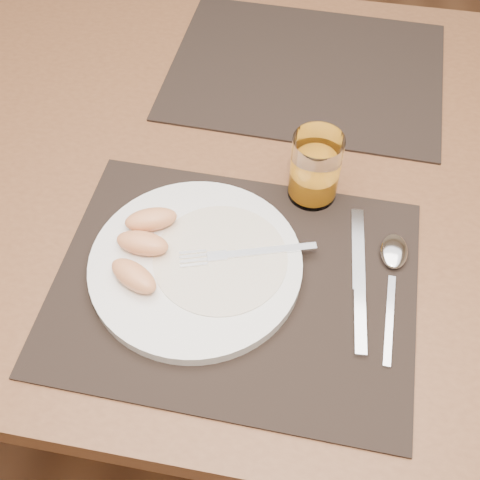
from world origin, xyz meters
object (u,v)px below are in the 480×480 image
(table, at_px, (267,199))
(spoon, at_px, (393,261))
(fork, at_px, (236,254))
(juice_glass, at_px, (315,171))
(placemat_near, at_px, (235,284))
(knife, at_px, (359,289))
(placemat_far, at_px, (306,70))
(plate, at_px, (196,265))

(table, relative_size, spoon, 7.32)
(fork, bearing_deg, juice_glass, 58.87)
(table, relative_size, placemat_near, 3.11)
(knife, relative_size, spoon, 1.15)
(table, relative_size, juice_glass, 13.66)
(spoon, bearing_deg, table, 140.25)
(placemat_near, xyz_separation_m, knife, (0.15, 0.02, 0.00))
(knife, distance_m, juice_glass, 0.17)
(placemat_near, distance_m, placemat_far, 0.44)
(table, distance_m, juice_glass, 0.16)
(fork, height_order, juice_glass, juice_glass)
(placemat_near, relative_size, fork, 2.63)
(placemat_far, relative_size, knife, 2.04)
(fork, xyz_separation_m, knife, (0.16, -0.01, -0.02))
(juice_glass, bearing_deg, knife, -63.01)
(placemat_far, bearing_deg, table, -97.17)
(fork, distance_m, spoon, 0.20)
(plate, distance_m, spoon, 0.25)
(table, bearing_deg, knife, -54.53)
(fork, distance_m, knife, 0.16)
(placemat_far, distance_m, juice_glass, 0.28)
(placemat_near, height_order, placemat_far, same)
(table, height_order, placemat_near, placemat_near)
(placemat_far, bearing_deg, knife, -74.58)
(juice_glass, bearing_deg, placemat_far, 98.40)
(placemat_near, bearing_deg, spoon, 19.12)
(placemat_near, relative_size, knife, 2.04)
(spoon, bearing_deg, juice_glass, 139.14)
(plate, relative_size, knife, 1.22)
(placemat_near, bearing_deg, plate, 166.09)
(placemat_near, height_order, fork, fork)
(plate, height_order, knife, plate)
(table, bearing_deg, plate, -106.88)
(juice_glass, bearing_deg, spoon, -40.86)
(placemat_near, bearing_deg, fork, 97.90)
(table, relative_size, knife, 6.35)
(plate, bearing_deg, table, 73.12)
(knife, distance_m, spoon, 0.06)
(table, xyz_separation_m, knife, (0.14, -0.20, 0.09))
(plate, height_order, juice_glass, juice_glass)
(table, distance_m, placemat_near, 0.24)
(table, bearing_deg, placemat_near, -92.54)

